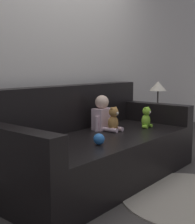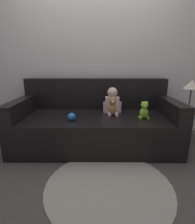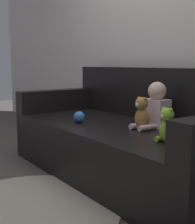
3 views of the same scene
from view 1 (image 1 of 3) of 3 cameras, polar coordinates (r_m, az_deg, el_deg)
The scene contains 9 objects.
ground_plane at distance 3.15m, azimuth 0.31°, elevation -12.10°, with size 12.00×12.00×0.00m, color #4C4742.
wall_back at distance 3.36m, azimuth -7.56°, elevation 11.65°, with size 8.00×0.05×2.60m.
couch at distance 3.10m, azimuth -0.58°, elevation -6.48°, with size 2.16×0.99×0.91m.
person_baby at distance 3.27m, azimuth 0.97°, elevation -0.49°, with size 0.26×0.31×0.36m.
teddy_bear_brown at distance 3.19m, azimuth 2.92°, elevation -1.36°, with size 0.12×0.12×0.25m.
plush_toy_side at distance 3.43m, azimuth 8.91°, elevation -1.08°, with size 0.13×0.10×0.23m.
toy_ball at distance 2.65m, azimuth 0.27°, elevation -4.98°, with size 0.10×0.10×0.10m.
floor_rug at distance 2.84m, azimuth 16.91°, elevation -14.71°, with size 1.20×1.20×0.01m.
side_table at distance 4.13m, azimuth 10.96°, elevation 2.53°, with size 0.29×0.29×0.91m.
Camera 1 is at (-2.30, -1.86, 1.09)m, focal length 50.00 mm.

